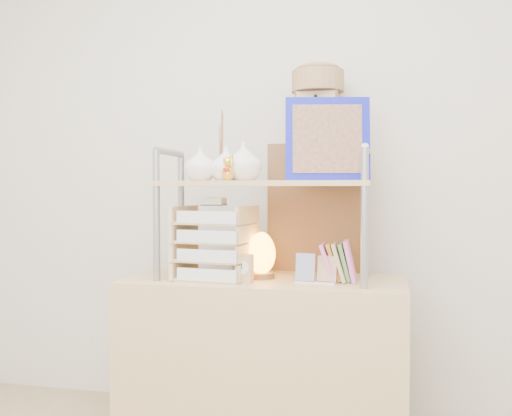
# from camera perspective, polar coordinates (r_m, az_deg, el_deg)

# --- Properties ---
(desk) EXTENTS (1.20, 0.50, 0.75)m
(desk) POSITION_cam_1_polar(r_m,az_deg,el_deg) (2.56, 0.79, -15.40)
(desk) COLOR tan
(desk) RESTS_ON ground
(cabinet) EXTENTS (0.45, 0.24, 1.35)m
(cabinet) POSITION_cam_1_polar(r_m,az_deg,el_deg) (2.82, 6.16, -7.53)
(cabinet) COLOR brown
(cabinet) RESTS_ON ground
(hutch) EXTENTS (0.90, 0.34, 0.79)m
(hutch) POSITION_cam_1_polar(r_m,az_deg,el_deg) (2.46, 0.30, 3.18)
(hutch) COLOR #8F939C
(hutch) RESTS_ON desk
(letter_tray) EXTENTS (0.31, 0.30, 0.35)m
(letter_tray) POSITION_cam_1_polar(r_m,az_deg,el_deg) (2.46, -4.17, -3.86)
(letter_tray) COLOR tan
(letter_tray) RESTS_ON desk
(salt_lamp) EXTENTS (0.13, 0.12, 0.20)m
(salt_lamp) POSITION_cam_1_polar(r_m,az_deg,el_deg) (2.48, 0.53, -4.69)
(salt_lamp) COLOR brown
(salt_lamp) RESTS_ON desk
(desk_clock) EXTENTS (0.09, 0.05, 0.12)m
(desk_clock) POSITION_cam_1_polar(r_m,az_deg,el_deg) (2.37, -1.33, -6.04)
(desk_clock) COLOR tan
(desk_clock) RESTS_ON desk
(postcard_stand) EXTENTS (0.17, 0.07, 0.12)m
(postcard_stand) POSITION_cam_1_polar(r_m,az_deg,el_deg) (2.37, 5.96, -6.66)
(postcard_stand) COLOR white
(postcard_stand) RESTS_ON desk
(drawer_chest) EXTENTS (0.20, 0.16, 0.25)m
(drawer_chest) POSITION_cam_1_polar(r_m,az_deg,el_deg) (2.78, 6.17, 8.90)
(drawer_chest) COLOR brown
(drawer_chest) RESTS_ON cabinet
(woven_basket) EXTENTS (0.25, 0.25, 0.10)m
(woven_basket) POSITION_cam_1_polar(r_m,az_deg,el_deg) (2.81, 6.19, 12.44)
(woven_basket) COLOR olive
(woven_basket) RESTS_ON drawer_chest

